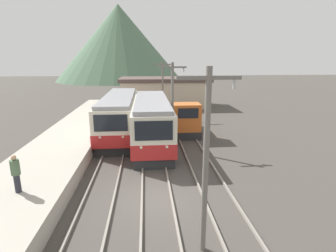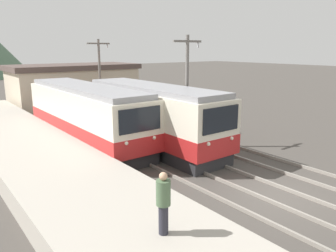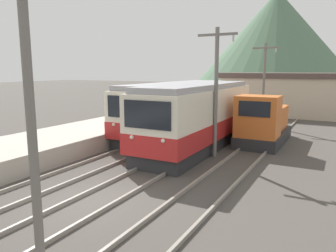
{
  "view_description": "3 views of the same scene",
  "coord_description": "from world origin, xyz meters",
  "px_view_note": "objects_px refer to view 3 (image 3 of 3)",
  "views": [
    {
      "loc": [
        -0.21,
        -11.57,
        6.63
      ],
      "look_at": [
        1.38,
        7.39,
        1.78
      ],
      "focal_mm": 28.0,
      "sensor_mm": 36.0,
      "label": 1
    },
    {
      "loc": [
        -10.58,
        -6.76,
        5.72
      ],
      "look_at": [
        -0.27,
        6.56,
        1.7
      ],
      "focal_mm": 35.0,
      "sensor_mm": 36.0,
      "label": 2
    },
    {
      "loc": [
        7.28,
        -8.17,
        4.41
      ],
      "look_at": [
        -0.74,
        6.85,
        1.48
      ],
      "focal_mm": 35.0,
      "sensor_mm": 36.0,
      "label": 3
    }
  ],
  "objects_px": {
    "shunting_locomotive": "(264,124)",
    "catenary_mast_mid": "(216,88)",
    "commuter_train_left": "(178,111)",
    "catenary_mast_far": "(264,81)",
    "commuter_train_center": "(198,119)",
    "catenary_mast_near": "(31,113)"
  },
  "relations": [
    {
      "from": "catenary_mast_far",
      "to": "commuter_train_center",
      "type": "bearing_deg",
      "value": -98.89
    },
    {
      "from": "commuter_train_center",
      "to": "catenary_mast_near",
      "type": "bearing_deg",
      "value": -83.06
    },
    {
      "from": "commuter_train_left",
      "to": "catenary_mast_far",
      "type": "bearing_deg",
      "value": 57.04
    },
    {
      "from": "commuter_train_center",
      "to": "catenary_mast_near",
      "type": "xyz_separation_m",
      "value": [
        1.51,
        -12.39,
        1.84
      ]
    },
    {
      "from": "shunting_locomotive",
      "to": "catenary_mast_near",
      "type": "height_order",
      "value": "catenary_mast_near"
    },
    {
      "from": "catenary_mast_near",
      "to": "shunting_locomotive",
      "type": "bearing_deg",
      "value": 84.47
    },
    {
      "from": "commuter_train_center",
      "to": "catenary_mast_far",
      "type": "height_order",
      "value": "catenary_mast_far"
    },
    {
      "from": "commuter_train_center",
      "to": "catenary_mast_far",
      "type": "distance_m",
      "value": 9.93
    },
    {
      "from": "commuter_train_left",
      "to": "catenary_mast_far",
      "type": "xyz_separation_m",
      "value": [
        4.31,
        6.65,
        1.87
      ]
    },
    {
      "from": "shunting_locomotive",
      "to": "catenary_mast_mid",
      "type": "relative_size",
      "value": 0.89
    },
    {
      "from": "commuter_train_left",
      "to": "commuter_train_center",
      "type": "bearing_deg",
      "value": -46.96
    },
    {
      "from": "commuter_train_left",
      "to": "catenary_mast_near",
      "type": "distance_m",
      "value": 16.09
    },
    {
      "from": "commuter_train_center",
      "to": "catenary_mast_mid",
      "type": "height_order",
      "value": "catenary_mast_mid"
    },
    {
      "from": "commuter_train_left",
      "to": "commuter_train_center",
      "type": "relative_size",
      "value": 1.11
    },
    {
      "from": "commuter_train_left",
      "to": "shunting_locomotive",
      "type": "xyz_separation_m",
      "value": [
        5.8,
        0.01,
        -0.45
      ]
    },
    {
      "from": "commuter_train_left",
      "to": "commuter_train_center",
      "type": "xyz_separation_m",
      "value": [
        2.8,
        -3.0,
        0.04
      ]
    },
    {
      "from": "catenary_mast_near",
      "to": "catenary_mast_far",
      "type": "relative_size",
      "value": 1.0
    },
    {
      "from": "commuter_train_center",
      "to": "catenary_mast_mid",
      "type": "bearing_deg",
      "value": -42.32
    },
    {
      "from": "shunting_locomotive",
      "to": "catenary_mast_mid",
      "type": "bearing_deg",
      "value": -108.81
    },
    {
      "from": "commuter_train_left",
      "to": "shunting_locomotive",
      "type": "height_order",
      "value": "commuter_train_left"
    },
    {
      "from": "commuter_train_center",
      "to": "catenary_mast_far",
      "type": "bearing_deg",
      "value": 81.11
    },
    {
      "from": "commuter_train_left",
      "to": "catenary_mast_far",
      "type": "relative_size",
      "value": 1.9
    }
  ]
}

